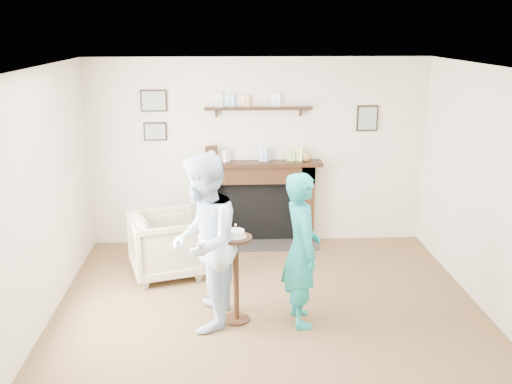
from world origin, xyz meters
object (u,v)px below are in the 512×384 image
man (206,323)px  pedestal_table (236,262)px  armchair (168,274)px  woman (300,321)px

man → pedestal_table: (0.31, 0.05, 0.64)m
armchair → pedestal_table: bearing=-162.2°
man → woman: (0.95, 0.00, 0.00)m
woman → pedestal_table: size_ratio=1.50×
armchair → woman: bearing=-146.8°
man → pedestal_table: pedestal_table is taller
armchair → man: size_ratio=0.47×
man → armchair: bearing=-151.5°
armchair → woman: woman is taller
armchair → man: man is taller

